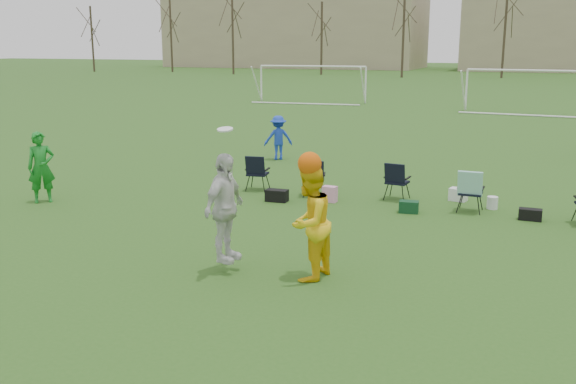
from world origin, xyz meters
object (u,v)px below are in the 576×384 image
at_px(fielder_green_near, 41,167).
at_px(goal_left, 312,73).
at_px(center_contest, 274,215).
at_px(goal_mid, 532,79).
at_px(fielder_blue, 278,138).

height_order(fielder_green_near, goal_left, goal_left).
distance_m(fielder_green_near, center_contest, 7.91).
xyz_separation_m(fielder_green_near, goal_mid, (10.85, 27.20, 1.04)).
distance_m(center_contest, goal_left, 33.64).
xyz_separation_m(center_contest, goal_mid, (3.42, 29.92, 0.85)).
bearing_deg(center_contest, goal_left, 108.34).
distance_m(goal_left, goal_mid, 14.14).
height_order(fielder_green_near, goal_mid, goal_mid).
xyz_separation_m(fielder_green_near, fielder_blue, (3.18, 7.78, -0.14)).
distance_m(fielder_blue, goal_mid, 20.92).
relative_size(center_contest, goal_left, 0.34).
xyz_separation_m(fielder_green_near, center_contest, (7.43, -2.72, 0.18)).
distance_m(fielder_blue, center_contest, 11.33).
bearing_deg(center_contest, fielder_blue, 112.06).
height_order(center_contest, goal_mid, center_contest).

